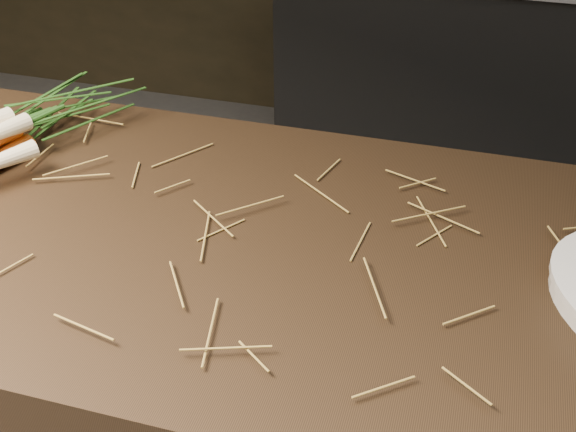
# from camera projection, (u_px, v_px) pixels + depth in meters

# --- Properties ---
(back_counter) EXTENTS (1.82, 0.62, 0.84)m
(back_counter) POSITION_uv_depth(u_px,v_px,m) (526.00, 77.00, 2.70)
(back_counter) COLOR black
(back_counter) RESTS_ON ground
(straw_bedding) EXTENTS (1.40, 0.60, 0.02)m
(straw_bedding) POSITION_uv_depth(u_px,v_px,m) (349.00, 250.00, 1.00)
(straw_bedding) COLOR olive
(straw_bedding) RESTS_ON main_counter
(root_veg_bunch) EXTENTS (0.31, 0.55, 0.10)m
(root_veg_bunch) POSITION_uv_depth(u_px,v_px,m) (14.00, 125.00, 1.23)
(root_veg_bunch) COLOR #C35C16
(root_veg_bunch) RESTS_ON main_counter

